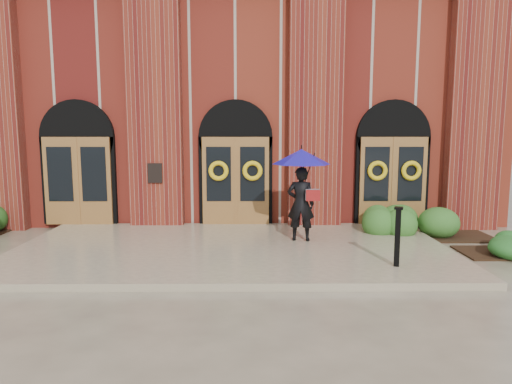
{
  "coord_description": "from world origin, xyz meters",
  "views": [
    {
      "loc": [
        0.5,
        -10.24,
        2.83
      ],
      "look_at": [
        0.57,
        1.0,
        1.31
      ],
      "focal_mm": 32.0,
      "sensor_mm": 36.0,
      "label": 1
    }
  ],
  "objects": [
    {
      "name": "hedge_front_right",
      "position": [
        6.0,
        -0.02,
        0.22
      ],
      "size": [
        1.25,
        1.07,
        0.44
      ],
      "primitive_type": "ellipsoid",
      "color": "#235D21",
      "rests_on": "ground"
    },
    {
      "name": "church_building",
      "position": [
        0.0,
        8.78,
        3.5
      ],
      "size": [
        16.2,
        12.53,
        7.0
      ],
      "color": "maroon",
      "rests_on": "ground"
    },
    {
      "name": "hedge_wall_right",
      "position": [
        5.2,
        1.65,
        0.39
      ],
      "size": [
        3.02,
        1.21,
        0.77
      ],
      "primitive_type": "ellipsoid",
      "color": "#2E5E21",
      "rests_on": "ground"
    },
    {
      "name": "man_with_umbrella",
      "position": [
        1.66,
        0.71,
        1.72
      ],
      "size": [
        1.63,
        1.63,
        2.24
      ],
      "rotation": [
        0.0,
        0.0,
        2.96
      ],
      "color": "black",
      "rests_on": "landing"
    },
    {
      "name": "ground",
      "position": [
        0.0,
        0.0,
        0.0
      ],
      "size": [
        90.0,
        90.0,
        0.0
      ],
      "primitive_type": "plane",
      "color": "gray",
      "rests_on": "ground"
    },
    {
      "name": "metal_post",
      "position": [
        3.35,
        -1.46,
        0.78
      ],
      "size": [
        0.21,
        0.21,
        1.19
      ],
      "rotation": [
        0.0,
        0.0,
        -0.38
      ],
      "color": "black",
      "rests_on": "landing"
    },
    {
      "name": "landing",
      "position": [
        0.0,
        0.15,
        0.07
      ],
      "size": [
        10.0,
        5.3,
        0.15
      ],
      "primitive_type": "cube",
      "color": "tan",
      "rests_on": "ground"
    }
  ]
}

